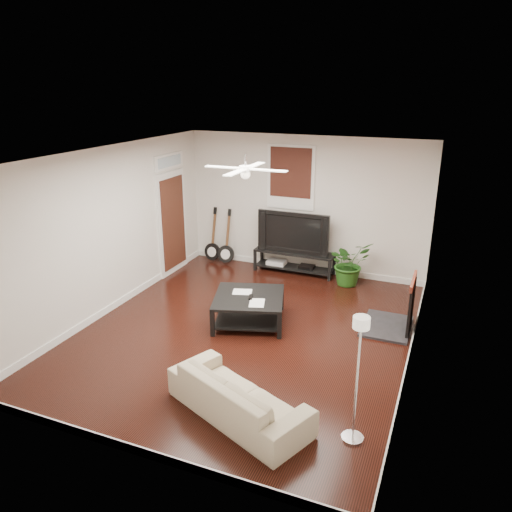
# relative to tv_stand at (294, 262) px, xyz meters

# --- Properties ---
(room) EXTENTS (5.01, 6.01, 2.81)m
(room) POSITION_rel_tv_stand_xyz_m (0.12, -2.78, 1.17)
(room) COLOR black
(room) RESTS_ON ground
(brick_accent) EXTENTS (0.02, 2.20, 2.80)m
(brick_accent) POSITION_rel_tv_stand_xyz_m (2.61, -1.78, 1.17)
(brick_accent) COLOR #AD4B38
(brick_accent) RESTS_ON floor
(fireplace) EXTENTS (0.80, 1.10, 0.92)m
(fireplace) POSITION_rel_tv_stand_xyz_m (2.32, -1.78, 0.23)
(fireplace) COLOR black
(fireplace) RESTS_ON floor
(window_back) EXTENTS (1.00, 0.06, 1.30)m
(window_back) POSITION_rel_tv_stand_xyz_m (-0.18, 0.19, 1.72)
(window_back) COLOR black
(window_back) RESTS_ON wall_back
(door_left) EXTENTS (0.08, 1.00, 2.50)m
(door_left) POSITION_rel_tv_stand_xyz_m (-2.34, -0.88, 1.02)
(door_left) COLOR white
(door_left) RESTS_ON wall_left
(tv_stand) EXTENTS (1.66, 0.44, 0.47)m
(tv_stand) POSITION_rel_tv_stand_xyz_m (0.00, 0.00, 0.00)
(tv_stand) COLOR black
(tv_stand) RESTS_ON floor
(tv) EXTENTS (1.49, 0.20, 0.86)m
(tv) POSITION_rel_tv_stand_xyz_m (0.00, 0.02, 0.66)
(tv) COLOR black
(tv) RESTS_ON tv_stand
(coffee_table) EXTENTS (1.40, 1.40, 0.47)m
(coffee_table) POSITION_rel_tv_stand_xyz_m (0.02, -2.45, 0.00)
(coffee_table) COLOR black
(coffee_table) RESTS_ON floor
(sofa) EXTENTS (2.00, 1.41, 0.54)m
(sofa) POSITION_rel_tv_stand_xyz_m (0.87, -4.74, 0.04)
(sofa) COLOR #C7B395
(sofa) RESTS_ON floor
(floor_lamp) EXTENTS (0.33, 0.33, 1.52)m
(floor_lamp) POSITION_rel_tv_stand_xyz_m (2.22, -4.64, 0.53)
(floor_lamp) COLOR silver
(floor_lamp) RESTS_ON floor
(potted_plant) EXTENTS (1.04, 1.05, 0.88)m
(potted_plant) POSITION_rel_tv_stand_xyz_m (1.19, -0.21, 0.21)
(potted_plant) COLOR #225518
(potted_plant) RESTS_ON floor
(guitar_left) EXTENTS (0.40, 0.30, 1.21)m
(guitar_left) POSITION_rel_tv_stand_xyz_m (-1.89, -0.03, 0.37)
(guitar_left) COLOR black
(guitar_left) RESTS_ON floor
(guitar_right) EXTENTS (0.38, 0.27, 1.21)m
(guitar_right) POSITION_rel_tv_stand_xyz_m (-1.54, -0.06, 0.37)
(guitar_right) COLOR black
(guitar_right) RESTS_ON floor
(ceiling_fan) EXTENTS (1.24, 1.24, 0.32)m
(ceiling_fan) POSITION_rel_tv_stand_xyz_m (0.12, -2.78, 2.37)
(ceiling_fan) COLOR white
(ceiling_fan) RESTS_ON ceiling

